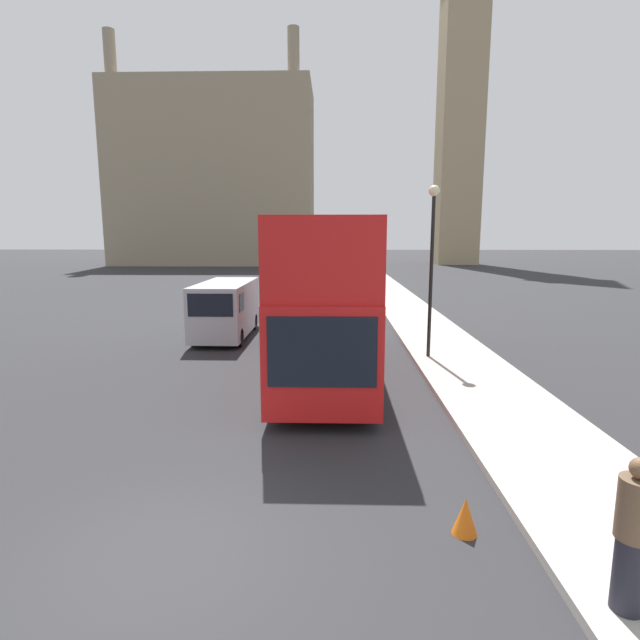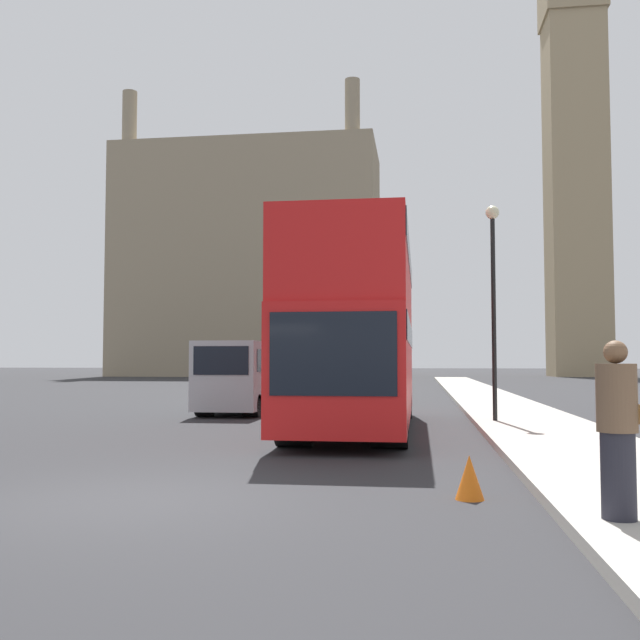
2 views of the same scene
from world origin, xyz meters
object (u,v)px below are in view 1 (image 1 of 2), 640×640
(clock_tower, at_px, (463,46))
(street_lamp, at_px, (432,246))
(pedestrian, at_px, (634,536))
(red_double_decker_bus, at_px, (326,290))
(white_van, at_px, (225,308))

(clock_tower, relative_size, street_lamp, 10.61)
(pedestrian, relative_size, street_lamp, 0.31)
(red_double_decker_bus, distance_m, white_van, 6.92)
(red_double_decker_bus, distance_m, street_lamp, 4.05)
(clock_tower, bearing_deg, white_van, -111.99)
(clock_tower, height_order, white_van, clock_tower)
(clock_tower, xyz_separation_m, street_lamp, (-15.15, -60.50, -27.18))
(street_lamp, bearing_deg, white_van, 154.47)
(pedestrian, bearing_deg, street_lamp, 89.94)
(red_double_decker_bus, relative_size, white_van, 1.96)
(pedestrian, bearing_deg, red_double_decker_bus, 108.81)
(red_double_decker_bus, height_order, pedestrian, red_double_decker_bus)
(pedestrian, bearing_deg, clock_tower, 78.15)
(clock_tower, height_order, red_double_decker_bus, clock_tower)
(clock_tower, distance_m, pedestrian, 79.73)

